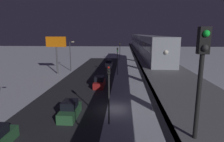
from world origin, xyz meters
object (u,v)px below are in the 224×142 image
at_px(sedan_silver_2, 109,64).
at_px(rail_signal, 202,65).
at_px(sedan_green, 70,110).
at_px(traffic_light_far, 120,49).
at_px(sedan_red, 99,83).
at_px(commercial_billboard, 56,46).
at_px(subway_train, 142,42).
at_px(traffic_light_near, 109,87).
at_px(traffic_light_mid, 117,57).

bearing_deg(sedan_silver_2, rail_signal, -81.70).
height_order(sedan_green, traffic_light_far, traffic_light_far).
height_order(sedan_red, commercial_billboard, commercial_billboard).
relative_size(subway_train, traffic_light_near, 8.67).
bearing_deg(rail_signal, sedan_red, -75.17).
bearing_deg(sedan_silver_2, traffic_light_mid, -75.51).
relative_size(sedan_silver_2, traffic_light_near, 0.71).
bearing_deg(rail_signal, traffic_light_mid, -83.61).
relative_size(rail_signal, sedan_green, 0.92).
height_order(sedan_red, traffic_light_far, traffic_light_far).
distance_m(traffic_light_near, traffic_light_mid, 24.93).
xyz_separation_m(rail_signal, traffic_light_near, (4.17, -12.30, -4.37)).
bearing_deg(sedan_green, sedan_silver_2, 87.03).
bearing_deg(traffic_light_far, sedan_green, 84.45).
bearing_deg(commercial_billboard, sedan_silver_2, -136.32).
relative_size(sedan_silver_2, sedan_red, 1.03).
distance_m(subway_train, sedan_silver_2, 13.40).
relative_size(rail_signal, traffic_light_far, 0.62).
bearing_deg(rail_signal, sedan_green, -57.29).
bearing_deg(traffic_light_mid, commercial_billboard, -0.55).
bearing_deg(traffic_light_mid, subway_train, -147.49).
xyz_separation_m(subway_train, sedan_green, (10.58, 27.17, -6.82)).
xyz_separation_m(sedan_silver_2, traffic_light_far, (-2.90, -13.71, 3.40)).
bearing_deg(traffic_light_near, traffic_light_mid, -90.00).
height_order(sedan_silver_2, commercial_billboard, commercial_billboard).
xyz_separation_m(subway_train, traffic_light_mid, (5.88, 3.75, -3.43)).
distance_m(sedan_green, sedan_red, 13.02).
xyz_separation_m(sedan_red, traffic_light_far, (-2.90, -35.46, 3.40)).
bearing_deg(rail_signal, traffic_light_near, -71.27).
bearing_deg(traffic_light_far, sedan_silver_2, 78.06).
xyz_separation_m(traffic_light_near, traffic_light_mid, (0.00, -24.93, 0.00)).
relative_size(traffic_light_near, traffic_light_mid, 1.00).
xyz_separation_m(rail_signal, sedan_red, (7.07, -26.71, -7.77)).
relative_size(traffic_light_mid, traffic_light_far, 1.00).
bearing_deg(traffic_light_near, commercial_billboard, -59.95).
distance_m(sedan_green, traffic_light_mid, 24.13).
height_order(traffic_light_mid, traffic_light_far, same).
height_order(subway_train, sedan_green, subway_train).
bearing_deg(sedan_green, subway_train, 68.72).
xyz_separation_m(sedan_silver_2, traffic_light_mid, (-2.90, 11.22, 3.40)).
height_order(traffic_light_mid, commercial_billboard, commercial_billboard).
bearing_deg(sedan_green, commercial_billboard, 112.59).
bearing_deg(subway_train, sedan_silver_2, -40.39).
xyz_separation_m(sedan_green, sedan_red, (-1.80, -12.90, 0.00)).
distance_m(subway_train, traffic_light_far, 22.25).
bearing_deg(sedan_red, subway_train, 58.39).
distance_m(subway_train, rail_signal, 41.03).
xyz_separation_m(subway_train, sedan_silver_2, (8.78, -7.47, -6.82)).
bearing_deg(commercial_billboard, traffic_light_mid, 179.45).
relative_size(sedan_green, traffic_light_far, 0.68).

